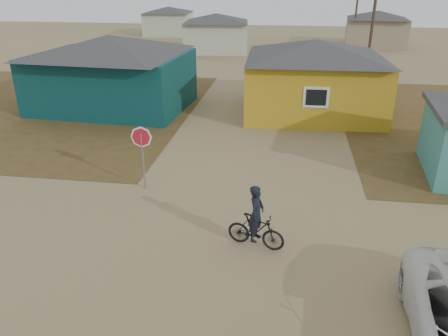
# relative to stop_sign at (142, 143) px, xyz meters

# --- Properties ---
(ground) EXTENTS (120.00, 120.00, 0.00)m
(ground) POSITION_rel_stop_sign_xyz_m (3.64, -3.80, -1.69)
(ground) COLOR #947E55
(grass_nw) EXTENTS (20.00, 18.00, 0.00)m
(grass_nw) POSITION_rel_stop_sign_xyz_m (-10.36, 9.20, -1.68)
(grass_nw) COLOR brown
(grass_nw) RESTS_ON ground
(house_teal) EXTENTS (8.93, 7.08, 4.00)m
(house_teal) POSITION_rel_stop_sign_xyz_m (-4.86, 9.70, 0.37)
(house_teal) COLOR #093334
(house_teal) RESTS_ON ground
(house_yellow) EXTENTS (7.72, 6.76, 3.90)m
(house_yellow) POSITION_rel_stop_sign_xyz_m (6.14, 10.20, 0.32)
(house_yellow) COLOR #B9921C
(house_yellow) RESTS_ON ground
(house_pale_west) EXTENTS (7.04, 6.15, 3.60)m
(house_pale_west) POSITION_rel_stop_sign_xyz_m (-2.36, 30.20, 0.17)
(house_pale_west) COLOR #AFB99F
(house_pale_west) RESTS_ON ground
(house_beige_east) EXTENTS (6.95, 6.05, 3.60)m
(house_beige_east) POSITION_rel_stop_sign_xyz_m (13.64, 36.20, 0.17)
(house_beige_east) COLOR gray
(house_beige_east) RESTS_ON ground
(house_pale_north) EXTENTS (6.28, 5.81, 3.40)m
(house_pale_north) POSITION_rel_stop_sign_xyz_m (-10.36, 42.20, 0.07)
(house_pale_north) COLOR #AFB99F
(house_pale_north) RESTS_ON ground
(utility_pole_near) EXTENTS (1.40, 0.20, 8.00)m
(utility_pole_near) POSITION_rel_stop_sign_xyz_m (10.14, 18.20, 2.45)
(utility_pole_near) COLOR #413327
(utility_pole_near) RESTS_ON ground
(utility_pole_far) EXTENTS (1.40, 0.20, 8.00)m
(utility_pole_far) POSITION_rel_stop_sign_xyz_m (11.14, 34.20, 2.45)
(utility_pole_far) COLOR #413327
(utility_pole_far) RESTS_ON ground
(stop_sign) EXTENTS (0.70, 0.32, 2.28)m
(stop_sign) POSITION_rel_stop_sign_xyz_m (0.00, 0.00, 0.00)
(stop_sign) COLOR gray
(stop_sign) RESTS_ON ground
(cyclist) EXTENTS (1.70, 0.86, 1.84)m
(cyclist) POSITION_rel_stop_sign_xyz_m (4.14, -3.07, -1.02)
(cyclist) COLOR black
(cyclist) RESTS_ON ground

